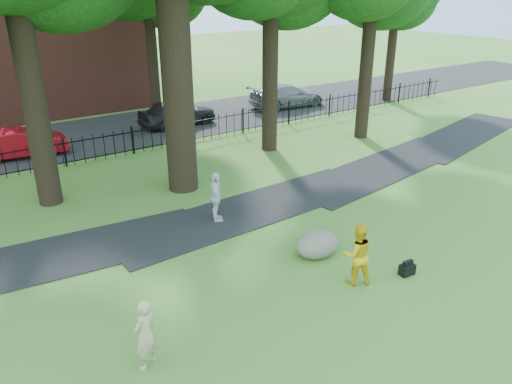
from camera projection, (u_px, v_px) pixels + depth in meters
ground at (300, 268)px, 13.75m from camera, size 120.00×120.00×0.00m
footpath at (251, 210)px, 17.22m from camera, size 36.07×3.85×0.03m
street at (104, 133)px, 25.86m from camera, size 80.00×7.00×0.02m
iron_fence at (132, 141)px, 22.60m from camera, size 44.00×0.04×1.20m
woman at (145, 334)px, 9.96m from camera, size 0.69×0.60×1.59m
man at (357, 254)px, 12.77m from camera, size 1.02×0.94×1.68m
pedestrian at (216, 197)px, 16.11m from camera, size 0.79×1.07×1.69m
boulder at (317, 242)px, 14.28m from camera, size 1.41×1.12×0.78m
backpack at (407, 270)px, 13.38m from camera, size 0.43×0.29×0.31m
red_bag at (316, 241)px, 14.93m from camera, size 0.41×0.34×0.24m
red_sedan at (21, 143)px, 22.21m from camera, size 4.02×1.81×1.28m
grey_car at (177, 113)px, 27.00m from camera, size 4.28×1.86×1.44m
silver_car at (287, 96)px, 31.03m from camera, size 5.04×2.42×1.42m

